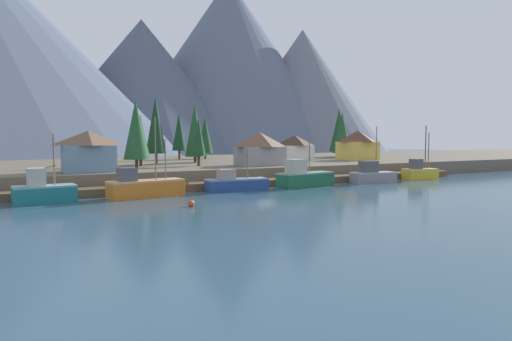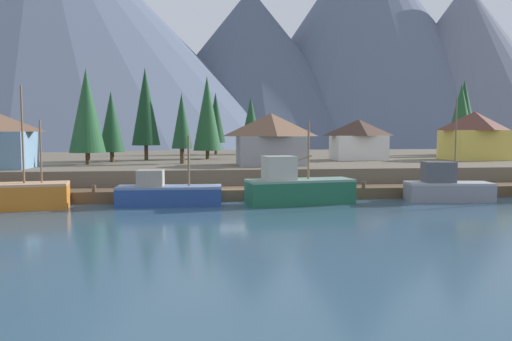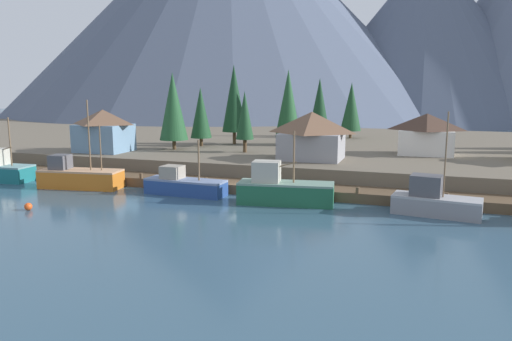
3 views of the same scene
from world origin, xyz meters
name	(u,v)px [view 1 (image 1 of 3)]	position (x,y,z in m)	size (l,w,h in m)	color
ground_plane	(212,180)	(0.00, 20.00, -0.50)	(400.00, 400.00, 1.00)	#335166
dock	(259,183)	(0.00, 1.99, 0.50)	(80.00, 4.00, 1.60)	brown
shoreline_bank	(189,167)	(0.00, 32.00, 1.25)	(400.00, 56.00, 2.50)	#665B4C
mountain_central_peak	(142,88)	(17.48, 136.42, 28.92)	(93.11, 93.11, 57.85)	#4C566B
mountain_east_peak	(229,66)	(64.97, 149.68, 43.52)	(117.59, 117.59, 87.03)	slate
mountain_far_ridge	(302,92)	(97.43, 131.65, 30.88)	(86.61, 86.61, 61.77)	slate
fishing_boat_teal	(43,191)	(-29.52, -1.90, 1.29)	(6.60, 3.48, 7.64)	#196B70
fishing_boat_orange	(145,187)	(-18.40, -2.30, 1.24)	(9.43, 4.22, 9.77)	#CC6B1E
fishing_boat_blue	(236,183)	(-5.72, -1.62, 1.02)	(8.78, 3.00, 5.82)	navy
fishing_boat_green	(304,177)	(5.20, -2.28, 1.40)	(9.41, 4.16, 7.05)	#1E5B3D
fishing_boat_grey	(372,175)	(18.89, -1.98, 1.24)	(7.68, 3.71, 9.07)	gray
fishing_boat_yellow	(420,172)	(30.20, -1.75, 1.24)	(6.43, 3.27, 9.36)	gold
house_blue	(88,151)	(-23.17, 9.02, 5.41)	(6.98, 5.65, 5.68)	#6689A8
house_grey	(260,148)	(5.07, 10.89, 5.44)	(7.67, 6.02, 5.74)	gray
house_white	(295,148)	(18.18, 19.64, 5.23)	(7.03, 4.85, 5.33)	silver
house_yellow	(358,145)	(33.53, 18.07, 5.77)	(7.59, 6.46, 6.39)	gold
conifer_near_left	(342,133)	(37.02, 27.54, 8.56)	(4.49, 4.49, 10.99)	#4C3823
conifer_near_right	(179,132)	(0.28, 39.12, 8.60)	(3.21, 3.21, 10.29)	#4C3823
conifer_mid_left	(199,137)	(-4.78, 14.42, 7.42)	(2.40, 2.40, 8.16)	#4C3823
conifer_mid_right	(140,137)	(-13.40, 19.07, 7.43)	(3.13, 3.13, 8.65)	#4C3823
conifer_back_left	(156,125)	(-9.64, 22.97, 9.48)	(3.69, 3.69, 12.05)	#4C3823
conifer_back_right	(136,130)	(-15.29, 14.17, 8.52)	(3.98, 3.98, 10.70)	#4C3823
conifer_centre	(205,135)	(6.02, 37.96, 7.89)	(3.53, 3.53, 9.52)	#4C3823
conifer_far_left	(195,130)	(-1.55, 24.56, 8.71)	(3.86, 3.86, 11.26)	#4C3823
conifer_far_right	(339,130)	(40.75, 33.20, 9.28)	(4.91, 4.91, 12.24)	#4C3823
channel_buoy	(191,203)	(-16.10, -12.21, 0.35)	(0.70, 0.70, 0.70)	#E04C19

